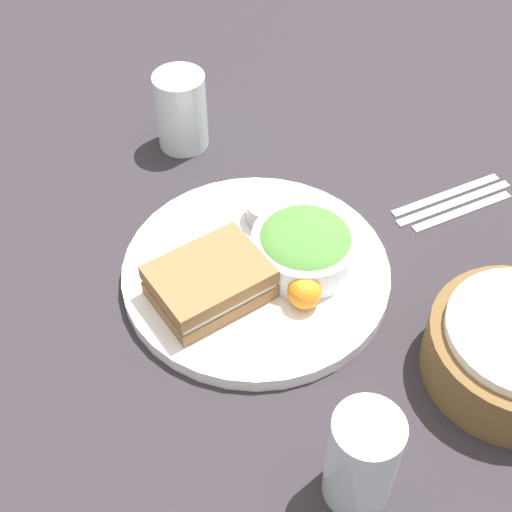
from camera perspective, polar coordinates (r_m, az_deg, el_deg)
ground_plane at (r=0.88m, az=0.00°, el=-1.70°), size 4.00×4.00×0.00m
plate at (r=0.87m, az=0.00°, el=-1.30°), size 0.33×0.33×0.02m
sandwich at (r=0.82m, az=-3.74°, el=-2.09°), size 0.14×0.12×0.05m
salad_bowl at (r=0.86m, az=3.94°, el=0.85°), size 0.13×0.13×0.05m
dressing_cup at (r=0.91m, az=1.06°, el=3.67°), size 0.06×0.06×0.03m
orange_wedge at (r=0.82m, az=3.82°, el=-2.97°), size 0.04×0.04×0.04m
drink_glass at (r=0.69m, az=8.47°, el=-15.78°), size 0.07×0.07×0.12m
fork at (r=1.02m, az=14.99°, el=4.79°), size 0.17×0.07×0.01m
knife at (r=1.01m, az=15.58°, el=4.15°), size 0.18×0.07×0.01m
spoon at (r=1.00m, az=16.19°, el=3.49°), size 0.15×0.06×0.01m
water_glass at (r=1.04m, az=-6.00°, el=11.48°), size 0.07×0.07×0.11m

